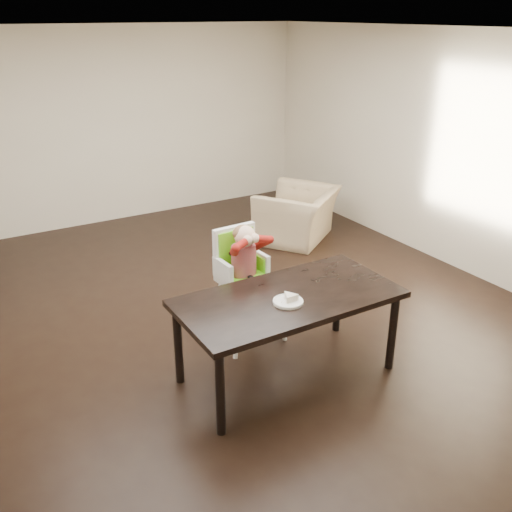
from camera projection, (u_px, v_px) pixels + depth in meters
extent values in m
plane|color=black|center=(225.00, 320.00, 5.71)|extent=(7.00, 7.00, 0.00)
cube|color=beige|center=(105.00, 128.00, 7.93)|extent=(6.00, 0.02, 2.70)
cube|color=beige|center=(452.00, 152.00, 6.58)|extent=(0.02, 7.00, 2.70)
cube|color=white|center=(218.00, 31.00, 4.64)|extent=(6.00, 7.00, 0.02)
cube|color=black|center=(288.00, 299.00, 4.57)|extent=(1.80, 0.90, 0.05)
cylinder|color=black|center=(220.00, 394.00, 4.05)|extent=(0.07, 0.07, 0.70)
cylinder|color=black|center=(392.00, 332.00, 4.82)|extent=(0.07, 0.07, 0.70)
cylinder|color=black|center=(178.00, 345.00, 4.63)|extent=(0.07, 0.07, 0.70)
cylinder|color=black|center=(338.00, 297.00, 5.40)|extent=(0.07, 0.07, 0.70)
cylinder|color=white|center=(237.00, 324.00, 5.05)|extent=(0.04, 0.04, 0.60)
cylinder|color=white|center=(276.00, 311.00, 5.26)|extent=(0.04, 0.04, 0.60)
cylinder|color=white|center=(213.00, 305.00, 5.37)|extent=(0.04, 0.04, 0.60)
cylinder|color=white|center=(251.00, 294.00, 5.59)|extent=(0.04, 0.04, 0.60)
cube|color=white|center=(244.00, 279.00, 5.20)|extent=(0.44, 0.40, 0.05)
cube|color=#6CD51B|center=(244.00, 276.00, 5.18)|extent=(0.36, 0.34, 0.03)
cube|color=white|center=(234.00, 249.00, 5.23)|extent=(0.43, 0.07, 0.45)
cube|color=#6CD51B|center=(236.00, 251.00, 5.21)|extent=(0.36, 0.04, 0.40)
cube|color=black|center=(234.00, 256.00, 5.11)|extent=(0.04, 0.19, 0.02)
cube|color=black|center=(247.00, 252.00, 5.18)|extent=(0.04, 0.19, 0.02)
cylinder|color=red|center=(244.00, 260.00, 5.12)|extent=(0.26, 0.26, 0.29)
sphere|color=beige|center=(245.00, 236.00, 5.01)|extent=(0.20, 0.20, 0.19)
ellipsoid|color=brown|center=(243.00, 233.00, 5.02)|extent=(0.20, 0.19, 0.15)
sphere|color=beige|center=(248.00, 240.00, 4.91)|extent=(0.09, 0.09, 0.09)
sphere|color=beige|center=(255.00, 238.00, 4.95)|extent=(0.09, 0.09, 0.09)
cylinder|color=white|center=(288.00, 302.00, 4.45)|extent=(0.31, 0.31, 0.02)
torus|color=white|center=(288.00, 301.00, 4.45)|extent=(0.31, 0.31, 0.01)
imported|color=tan|center=(297.00, 206.00, 7.57)|extent=(1.25, 1.16, 0.91)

